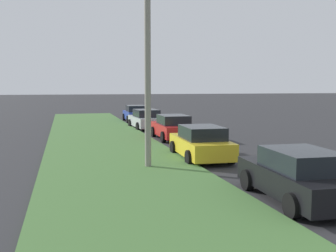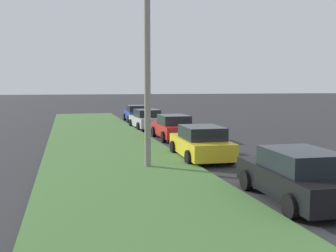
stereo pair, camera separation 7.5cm
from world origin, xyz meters
name	(u,v)px [view 1 (the left image)]	position (x,y,z in m)	size (l,w,h in m)	color
grass_median	(120,167)	(10.00, 6.72, 0.06)	(60.00, 6.00, 0.12)	#477238
parked_car_black	(298,176)	(4.37, 2.53, 0.72)	(4.39, 2.19, 1.47)	black
parked_car_yellow	(201,143)	(11.06, 3.00, 0.72)	(4.36, 2.14, 1.47)	gold
parked_car_red	(173,127)	(17.70, 2.43, 0.72)	(4.32, 2.06, 1.47)	red
parked_car_silver	(146,119)	(23.67, 2.87, 0.72)	(4.38, 2.17, 1.47)	#B2B5BA
parked_car_blue	(136,114)	(29.97, 2.49, 0.72)	(4.33, 2.07, 1.47)	#23389E
streetlight	(156,55)	(9.62, 5.33, 4.39)	(0.57, 2.87, 7.50)	gray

